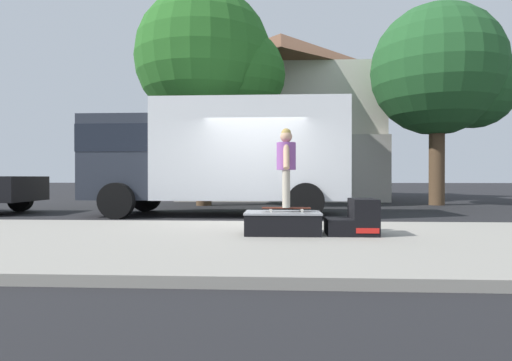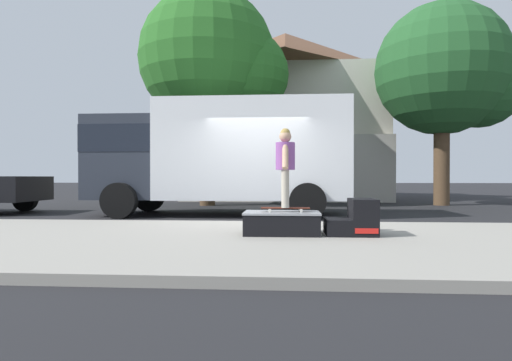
{
  "view_description": "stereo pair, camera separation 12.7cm",
  "coord_description": "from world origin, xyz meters",
  "px_view_note": "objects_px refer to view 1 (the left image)",
  "views": [
    {
      "loc": [
        0.58,
        -9.4,
        1.03
      ],
      "look_at": [
        0.16,
        -1.62,
        0.97
      ],
      "focal_mm": 30.0,
      "sensor_mm": 36.0,
      "label": 1
    },
    {
      "loc": [
        0.71,
        -9.39,
        1.03
      ],
      "look_at": [
        0.16,
        -1.62,
        0.97
      ],
      "focal_mm": 30.0,
      "sensor_mm": 36.0,
      "label": 2
    }
  ],
  "objects_px": {
    "skater_kid": "(286,161)",
    "skateboard": "(286,208)",
    "box_truck": "(216,153)",
    "street_tree_main": "(212,62)",
    "skate_box": "(283,222)",
    "kicker_ramp": "(356,220)",
    "street_tree_neighbour": "(445,74)"
  },
  "relations": [
    {
      "from": "skateboard",
      "to": "street_tree_neighbour",
      "type": "relative_size",
      "value": 0.11
    },
    {
      "from": "street_tree_main",
      "to": "street_tree_neighbour",
      "type": "height_order",
      "value": "street_tree_main"
    },
    {
      "from": "skateboard",
      "to": "skater_kid",
      "type": "distance_m",
      "value": 0.76
    },
    {
      "from": "street_tree_main",
      "to": "box_truck",
      "type": "bearing_deg",
      "value": -79.27
    },
    {
      "from": "skate_box",
      "to": "skater_kid",
      "type": "xyz_separation_m",
      "value": [
        0.06,
        0.03,
        0.99
      ]
    },
    {
      "from": "skate_box",
      "to": "skateboard",
      "type": "height_order",
      "value": "skateboard"
    },
    {
      "from": "skateboard",
      "to": "box_truck",
      "type": "bearing_deg",
      "value": 111.42
    },
    {
      "from": "kicker_ramp",
      "to": "skater_kid",
      "type": "xyz_separation_m",
      "value": [
        -1.1,
        0.03,
        0.94
      ]
    },
    {
      "from": "skate_box",
      "to": "skateboard",
      "type": "relative_size",
      "value": 1.54
    },
    {
      "from": "box_truck",
      "to": "kicker_ramp",
      "type": "bearing_deg",
      "value": -58.03
    },
    {
      "from": "skate_box",
      "to": "skateboard",
      "type": "xyz_separation_m",
      "value": [
        0.06,
        0.03,
        0.22
      ]
    },
    {
      "from": "street_tree_main",
      "to": "street_tree_neighbour",
      "type": "distance_m",
      "value": 8.64
    },
    {
      "from": "skate_box",
      "to": "kicker_ramp",
      "type": "height_order",
      "value": "kicker_ramp"
    },
    {
      "from": "kicker_ramp",
      "to": "street_tree_main",
      "type": "xyz_separation_m",
      "value": [
        -3.69,
        8.66,
        4.88
      ]
    },
    {
      "from": "skater_kid",
      "to": "street_tree_main",
      "type": "height_order",
      "value": "street_tree_main"
    },
    {
      "from": "box_truck",
      "to": "street_tree_main",
      "type": "relative_size",
      "value": 0.88
    },
    {
      "from": "kicker_ramp",
      "to": "box_truck",
      "type": "xyz_separation_m",
      "value": [
        -2.94,
        4.71,
        1.34
      ]
    },
    {
      "from": "skate_box",
      "to": "skater_kid",
      "type": "bearing_deg",
      "value": 28.49
    },
    {
      "from": "skater_kid",
      "to": "box_truck",
      "type": "distance_m",
      "value": 5.05
    },
    {
      "from": "kicker_ramp",
      "to": "street_tree_neighbour",
      "type": "distance_m",
      "value": 11.48
    },
    {
      "from": "skater_kid",
      "to": "street_tree_main",
      "type": "xyz_separation_m",
      "value": [
        -2.59,
        8.63,
        3.94
      ]
    },
    {
      "from": "skater_kid",
      "to": "street_tree_main",
      "type": "distance_m",
      "value": 9.83
    },
    {
      "from": "street_tree_neighbour",
      "to": "skateboard",
      "type": "bearing_deg",
      "value": -122.9
    },
    {
      "from": "skater_kid",
      "to": "kicker_ramp",
      "type": "bearing_deg",
      "value": -1.59
    },
    {
      "from": "skateboard",
      "to": "street_tree_neighbour",
      "type": "distance_m",
      "value": 11.91
    },
    {
      "from": "kicker_ramp",
      "to": "street_tree_neighbour",
      "type": "relative_size",
      "value": 0.11
    },
    {
      "from": "box_truck",
      "to": "skate_box",
      "type": "bearing_deg",
      "value": -69.29
    },
    {
      "from": "skate_box",
      "to": "street_tree_neighbour",
      "type": "height_order",
      "value": "street_tree_neighbour"
    },
    {
      "from": "skate_box",
      "to": "street_tree_main",
      "type": "height_order",
      "value": "street_tree_main"
    },
    {
      "from": "skater_kid",
      "to": "skateboard",
      "type": "bearing_deg",
      "value": 0.0
    },
    {
      "from": "skateboard",
      "to": "box_truck",
      "type": "relative_size",
      "value": 0.11
    },
    {
      "from": "skate_box",
      "to": "kicker_ramp",
      "type": "relative_size",
      "value": 1.53
    }
  ]
}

